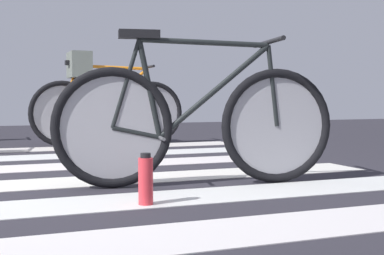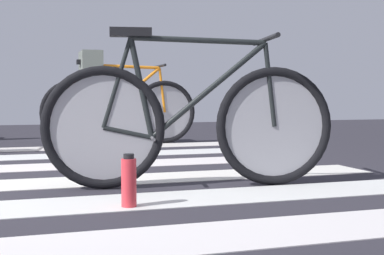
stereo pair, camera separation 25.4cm
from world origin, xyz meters
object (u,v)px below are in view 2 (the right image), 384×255
cyclist_3_of_4 (91,85)px  bicycle_1_of_4 (190,122)px  water_bottle (129,182)px  bicycle_3_of_4 (120,110)px

cyclist_3_of_4 → bicycle_1_of_4: bearing=-85.8°
bicycle_1_of_4 → water_bottle: bearing=-124.6°
bicycle_1_of_4 → cyclist_3_of_4: 2.95m
cyclist_3_of_4 → bicycle_3_of_4: bearing=0.0°
cyclist_3_of_4 → water_bottle: (-0.26, -3.40, -0.54)m
bicycle_1_of_4 → cyclist_3_of_4: size_ratio=1.67×
bicycle_1_of_4 → bicycle_3_of_4: size_ratio=0.99×
bicycle_1_of_4 → bicycle_3_of_4: 2.93m
bicycle_3_of_4 → cyclist_3_of_4: size_ratio=1.69×
bicycle_1_of_4 → water_bottle: bicycle_1_of_4 is taller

